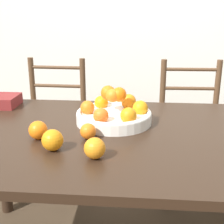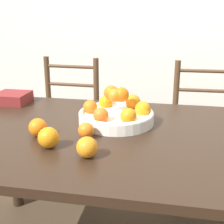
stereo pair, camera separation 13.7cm
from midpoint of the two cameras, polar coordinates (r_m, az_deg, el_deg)
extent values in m
cube|color=silver|center=(2.78, 7.47, 18.80)|extent=(8.00, 0.06, 2.60)
cube|color=black|center=(1.38, 2.40, -4.47)|extent=(1.60, 1.00, 0.03)
cylinder|color=black|center=(2.11, -15.77, -7.95)|extent=(0.07, 0.07, 0.71)
cylinder|color=white|center=(1.49, 3.41, -1.14)|extent=(0.36, 0.36, 0.05)
torus|color=white|center=(1.48, 3.43, -0.26)|extent=(0.36, 0.36, 0.02)
sphere|color=orange|center=(1.48, 8.30, 0.50)|extent=(0.07, 0.07, 0.07)
sphere|color=orange|center=(1.57, 6.35, 1.81)|extent=(0.08, 0.08, 0.08)
sphere|color=orange|center=(1.58, 1.34, 1.76)|extent=(0.07, 0.07, 0.07)
sphere|color=orange|center=(1.48, -1.38, 0.89)|extent=(0.07, 0.07, 0.07)
sphere|color=orange|center=(1.37, 0.80, -0.65)|extent=(0.07, 0.07, 0.07)
sphere|color=orange|center=(1.37, 5.88, -0.80)|extent=(0.07, 0.07, 0.07)
sphere|color=orange|center=(1.46, 4.45, 3.12)|extent=(0.07, 0.07, 0.07)
sphere|color=orange|center=(1.49, 2.50, 3.49)|extent=(0.07, 0.07, 0.07)
sphere|color=orange|center=(1.45, 3.41, 2.95)|extent=(0.06, 0.06, 0.06)
sphere|color=orange|center=(1.23, -8.44, -4.72)|extent=(0.08, 0.08, 0.08)
sphere|color=orange|center=(1.14, -1.15, -6.54)|extent=(0.08, 0.08, 0.08)
sphere|color=orange|center=(1.35, -10.60, -2.83)|extent=(0.08, 0.08, 0.08)
sphere|color=orange|center=(1.31, -1.79, -3.43)|extent=(0.07, 0.07, 0.07)
cylinder|color=#513823|center=(2.26, -12.92, -9.57)|extent=(0.04, 0.04, 0.45)
cylinder|color=#513823|center=(2.13, -3.49, -10.86)|extent=(0.04, 0.04, 0.45)
cylinder|color=#513823|center=(2.46, -9.74, -0.87)|extent=(0.04, 0.04, 0.94)
cylinder|color=#513823|center=(2.35, -1.14, -1.55)|extent=(0.04, 0.04, 0.94)
cube|color=#513823|center=(2.24, -6.99, -2.60)|extent=(0.43, 0.42, 0.04)
cylinder|color=#513823|center=(2.36, -5.64, 1.77)|extent=(0.38, 0.04, 0.02)
cylinder|color=#513823|center=(2.33, -5.74, 4.97)|extent=(0.38, 0.04, 0.02)
cylinder|color=#513823|center=(2.30, -5.85, 8.25)|extent=(0.38, 0.04, 0.02)
cylinder|color=#513823|center=(2.08, 13.01, -12.08)|extent=(0.04, 0.04, 0.45)
cylinder|color=#513823|center=(2.31, 12.93, -2.40)|extent=(0.04, 0.04, 0.94)
cube|color=#513823|center=(2.16, 18.23, -4.19)|extent=(0.43, 0.41, 0.04)
cylinder|color=#513823|center=(2.29, 17.90, 0.44)|extent=(0.38, 0.03, 0.02)
cylinder|color=#513823|center=(2.25, 18.23, 3.72)|extent=(0.38, 0.03, 0.02)
cylinder|color=#513823|center=(2.23, 18.56, 7.09)|extent=(0.38, 0.03, 0.02)
cube|color=maroon|center=(1.88, -15.77, 2.47)|extent=(0.18, 0.17, 0.06)
camera|label=1|loc=(0.07, -87.14, 0.93)|focal=50.00mm
camera|label=2|loc=(0.07, 92.86, -0.93)|focal=50.00mm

